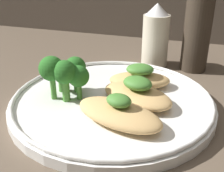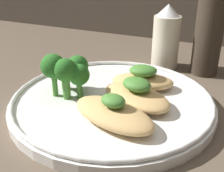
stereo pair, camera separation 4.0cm
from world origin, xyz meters
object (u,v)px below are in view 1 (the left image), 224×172
Objects in this scene: pepper_grinder at (198,24)px; plate at (112,101)px; broccoli_bunch at (65,72)px; sauce_bottle at (156,37)px.

plate is at bearing -118.31° from pepper_grinder.
broccoli_bunch is at bearing -129.37° from pepper_grinder.
plate is at bearing 12.38° from broccoli_bunch.
sauce_bottle reaches higher than broccoli_bunch.
sauce_bottle is (9.25, 20.58, 0.56)cm from broccoli_bunch.
pepper_grinder is at bearing 61.69° from plate.
broccoli_bunch is 0.56× the size of sauce_bottle.
pepper_grinder is (7.64, 0.00, 3.11)cm from sauce_bottle.
broccoli_bunch is at bearing -114.20° from sauce_bottle.
plate is 4.27× the size of broccoli_bunch.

